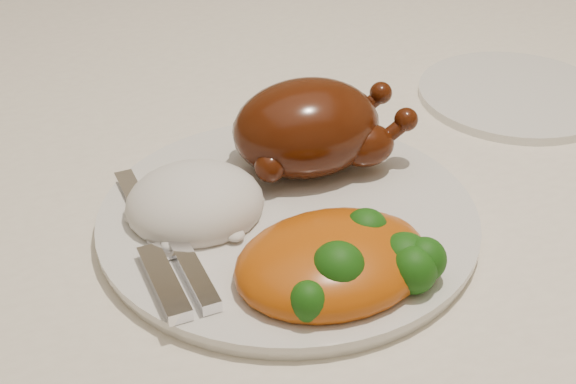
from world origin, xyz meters
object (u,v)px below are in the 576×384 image
object	(u,v)px
dining_table	(270,251)
side_plate	(515,94)
roast_chicken	(311,127)
dinner_plate	(288,219)

from	to	relation	value
dining_table	side_plate	world-z (taller)	side_plate
side_plate	roast_chicken	size ratio (longest dim) A/B	1.28
roast_chicken	dinner_plate	bearing A→B (deg)	-123.86
dinner_plate	roast_chicken	xyz separation A→B (m)	(0.04, 0.06, 0.04)
side_plate	roast_chicken	bearing A→B (deg)	-162.32
side_plate	dining_table	bearing A→B (deg)	-171.36
dining_table	side_plate	xyz separation A→B (m)	(0.28, 0.04, 0.11)
side_plate	dinner_plate	bearing A→B (deg)	-154.15
dinner_plate	side_plate	world-z (taller)	dinner_plate
dining_table	side_plate	distance (m)	0.30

